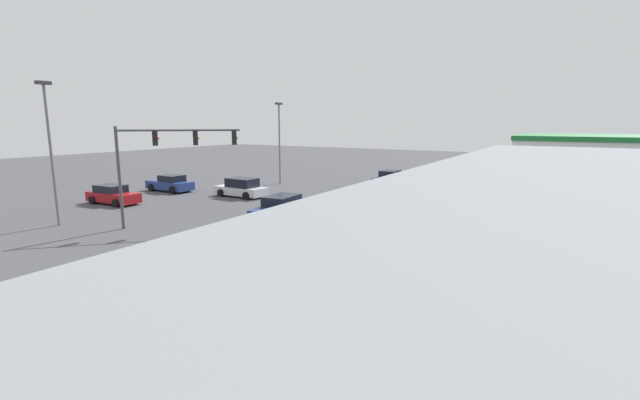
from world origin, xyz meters
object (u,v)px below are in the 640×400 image
Objects in this scene: street_light_pole_a at (279,136)px; street_light_pole_b at (50,142)px; car_1 at (113,195)px; fire_hydrant at (476,205)px; pedestrian at (404,263)px; tree_corner_a at (466,222)px; car_2 at (370,200)px; traffic_signal_mast at (163,152)px; car_0 at (280,207)px; car_3 at (390,179)px; car_4 at (241,188)px; car_6 at (170,184)px.

street_light_pole_b is (-21.92, 0.82, 0.21)m from street_light_pole_a.
car_1 reaches higher than fire_hydrant.
tree_corner_a is (-4.08, -3.07, 2.84)m from pedestrian.
car_2 is at bearing 114.47° from fire_hydrant.
traffic_signal_mast reaches higher than car_1.
car_3 is (17.41, -0.84, 0.01)m from car_0.
car_1 is at bearing 51.03° from car_4.
traffic_signal_mast is 23.80m from car_3.
car_3 reaches higher than car_1.
car_4 is at bearing -29.96° from car_3.
street_light_pole_a reaches higher than car_2.
car_6 is (9.27, 10.76, -3.82)m from traffic_signal_mast.
street_light_pole_a is (13.13, 9.55, 4.21)m from car_0.
car_6 is at bearing 62.87° from tree_corner_a.
car_3 is at bearing 50.24° from car_1.
tree_corner_a reaches higher than pedestrian.
pedestrian is 22.07m from street_light_pole_b.
street_light_pole_a reaches higher than car_3.
car_6 reaches higher than car_0.
traffic_signal_mast is 3.91× the size of pedestrian.
street_light_pole_b reaches higher than car_3.
car_3 is at bearing -67.61° from street_light_pole_a.
car_2 is at bearing -118.42° from street_light_pole_a.
car_3 is 0.57× the size of street_light_pole_a.
traffic_signal_mast is 11.52m from car_4.
traffic_signal_mast reaches higher than car_6.
fire_hydrant is at bearing -1.40° from traffic_signal_mast.
street_light_pole_a reaches higher than car_6.
street_light_pole_a reaches higher than car_1.
street_light_pole_b is at bearing 138.22° from car_2.
car_6 is 0.87× the size of tree_corner_a.
car_1 reaches higher than car_2.
tree_corner_a is (-11.32, -14.29, 3.00)m from car_0.
street_light_pole_a is at bearing -63.44° from car_3.
traffic_signal_mast is 0.74× the size of street_light_pole_a.
car_0 is 5.32× the size of fire_hydrant.
car_2 is at bearing 22.24° from car_1.
car_3 is 26.75m from pedestrian.
car_2 is at bearing 8.76° from traffic_signal_mast.
street_light_pole_b reaches higher than car_0.
pedestrian is at bearing 53.40° from car_0.
fire_hydrant is (20.31, 3.51, -3.26)m from tree_corner_a.
car_1 is at bearing 33.68° from pedestrian.
pedestrian is (-4.54, -25.27, 0.16)m from car_1.
fire_hydrant is (-8.42, -9.94, -0.27)m from car_3.
car_3 is 15.11m from car_4.
car_4 is at bearing -166.88° from street_light_pole_a.
car_0 is at bearing 148.42° from car_4.
car_1 is at bearing 73.09° from tree_corner_a.
street_light_pole_b is 1.62× the size of tree_corner_a.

